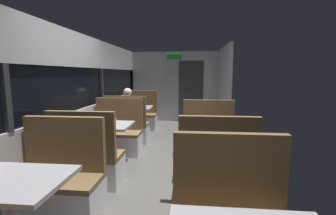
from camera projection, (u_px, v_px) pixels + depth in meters
ground_plane at (156, 170)px, 4.03m from camera, size 3.30×9.20×0.02m
carriage_window_panel_left at (70, 103)px, 4.01m from camera, size 0.09×8.48×2.30m
carriage_end_bulkhead at (176, 87)px, 8.00m from camera, size 2.90×0.11×2.30m
carriage_aisle_panel_right at (223, 89)px, 6.68m from camera, size 0.08×2.40×2.30m
dining_table_near_window at (11, 191)px, 1.97m from camera, size 0.90×0.70×0.74m
bench_near_window_facing_entry at (60, 187)px, 2.70m from camera, size 0.95×0.50×1.10m
dining_table_mid_window at (104, 130)px, 4.07m from camera, size 0.90×0.70×0.74m
bench_mid_window_facing_end at (88, 163)px, 3.43m from camera, size 0.95×0.50×1.10m
bench_mid_window_facing_entry at (117, 137)px, 4.80m from camera, size 0.95×0.50×1.10m
dining_table_far_window at (134, 111)px, 6.18m from camera, size 0.90×0.70×0.74m
bench_far_window_facing_end at (127, 129)px, 5.53m from camera, size 0.95×0.50×1.10m
bench_far_window_facing_entry at (140, 118)px, 6.91m from camera, size 0.95×0.50×1.10m
dining_table_rear_aisle at (212, 136)px, 3.70m from camera, size 0.90×0.70×0.74m
bench_rear_aisle_facing_end at (216, 173)px, 3.06m from camera, size 0.95×0.50×1.10m
bench_rear_aisle_facing_entry at (209, 142)px, 4.44m from camera, size 0.95×0.50×1.10m
seated_passenger at (128, 119)px, 5.58m from camera, size 0.47×0.55×1.26m
coffee_cup_primary at (114, 121)px, 4.12m from camera, size 0.07×0.07×0.09m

